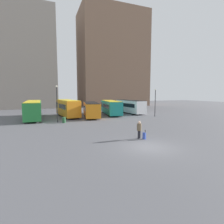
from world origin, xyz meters
TOP-DOWN VIEW (x-y plane):
  - ground_plane at (0.00, 0.00)m, footprint 160.00×160.00m
  - building_block_left at (-19.07, 50.72)m, footprint 29.72×16.38m
  - building_block_right at (16.08, 50.72)m, footprint 23.73×16.09m
  - bus_0 at (-9.98, 21.81)m, footprint 2.80×12.15m
  - bus_1 at (-4.01, 22.02)m, footprint 3.66×9.45m
  - bus_2 at (0.27, 20.59)m, footprint 4.15×10.24m
  - bus_3 at (5.12, 22.72)m, footprint 4.07×10.63m
  - bus_4 at (9.97, 23.16)m, footprint 3.18×9.28m
  - traveler at (0.62, 2.67)m, footprint 0.57×0.57m
  - suitcase at (1.00, 2.32)m, footprint 0.25×0.34m
  - lamp_post_0 at (-6.29, 15.63)m, footprint 0.28×0.28m
  - lamp_post_1 at (11.88, 16.26)m, footprint 0.28×0.28m
  - trash_bin at (-5.39, 15.01)m, footprint 0.52×0.52m

SIDE VIEW (x-z plane):
  - ground_plane at x=0.00m, z-range 0.00..0.00m
  - suitcase at x=1.00m, z-range -0.14..0.80m
  - trash_bin at x=-5.39m, z-range 0.00..0.85m
  - traveler at x=0.62m, z-range 0.17..1.93m
  - bus_2 at x=0.27m, z-range 0.12..2.87m
  - bus_3 at x=5.12m, z-range 0.13..3.05m
  - bus_4 at x=9.97m, z-range 0.12..3.09m
  - bus_0 at x=-9.98m, z-range 0.14..3.26m
  - bus_1 at x=-4.01m, z-range 0.13..3.37m
  - lamp_post_1 at x=11.88m, z-range 0.49..5.80m
  - lamp_post_0 at x=-6.29m, z-range 0.50..6.17m
  - building_block_left at x=-19.07m, z-range 0.00..30.21m
  - building_block_right at x=16.08m, z-range 0.00..34.03m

